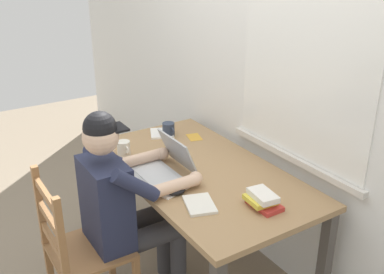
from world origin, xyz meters
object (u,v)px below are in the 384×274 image
Objects in this scene: coffee_mug_dark at (169,129)px; laptop at (164,166)px; desk at (200,182)px; wooden_chair at (80,251)px; landscape_photo_print at (194,137)px; coffee_mug_white at (124,148)px; computer_mouse at (177,191)px; book_stack_main at (263,200)px; seated_person at (124,201)px.

laptop is at bearing -32.42° from coffee_mug_dark.
wooden_chair is at bearing -92.01° from desk.
coffee_mug_dark is at bearing 169.85° from desk.
wooden_chair is 7.45× the size of coffee_mug_dark.
coffee_mug_dark is at bearing -115.18° from landscape_photo_print.
landscape_photo_print is at bearing 89.95° from coffee_mug_white.
computer_mouse is at bearing -13.33° from laptop.
coffee_mug_white reaches higher than book_stack_main.
computer_mouse is at bearing -137.86° from book_stack_main.
coffee_mug_dark reaches higher than computer_mouse.
landscape_photo_print is (-0.40, 1.01, 0.30)m from wooden_chair.
landscape_photo_print is at bearing 49.39° from coffee_mug_dark.
seated_person is at bearing -81.87° from laptop.
seated_person reaches higher than laptop.
landscape_photo_print is at bearing 111.84° from wooden_chair.
book_stack_main is at bearing 44.03° from seated_person.
book_stack_main is (0.59, 0.25, -0.01)m from laptop.
desk is 15.20× the size of computer_mouse.
computer_mouse is (0.21, 0.22, 0.10)m from seated_person.
coffee_mug_white is at bearing -74.62° from landscape_photo_print.
computer_mouse reaches higher than landscape_photo_print.
desk is at bearing 34.77° from coffee_mug_white.
computer_mouse is 0.79m from landscape_photo_print.
seated_person is 0.36m from wooden_chair.
desk is at bearing 72.01° from laptop.
seated_person reaches higher than computer_mouse.
computer_mouse is (0.21, 0.50, 0.32)m from wooden_chair.
book_stack_main is (1.07, -0.06, -0.01)m from coffee_mug_dark.
laptop reaches higher than computer_mouse.
seated_person reaches higher than book_stack_main.
landscape_photo_print is (-0.61, 0.50, -0.02)m from computer_mouse.
book_stack_main is 1.44× the size of landscape_photo_print.
coffee_mug_dark is (-0.52, 0.87, 0.35)m from wooden_chair.
coffee_mug_white is at bearing -160.31° from book_stack_main.
seated_person is 9.49× the size of landscape_photo_print.
desk is 0.54m from coffee_mug_white.
coffee_mug_dark is (-0.73, 0.37, 0.03)m from computer_mouse.
desk is 1.64× the size of wooden_chair.
coffee_mug_white is (-0.36, -0.09, -0.01)m from laptop.
coffee_mug_dark is at bearing 121.02° from wooden_chair.
wooden_chair is 0.63m from computer_mouse.
desk is 0.80m from wooden_chair.
coffee_mug_dark is 0.19m from landscape_photo_print.
seated_person is at bearing -133.11° from computer_mouse.
laptop reaches higher than book_stack_main.
seated_person is at bearing -135.97° from book_stack_main.
wooden_chair reaches higher than landscape_photo_print.
coffee_mug_white is 0.65× the size of book_stack_main.
wooden_chair is at bearing -49.38° from coffee_mug_white.
seated_person is 0.84m from landscape_photo_print.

